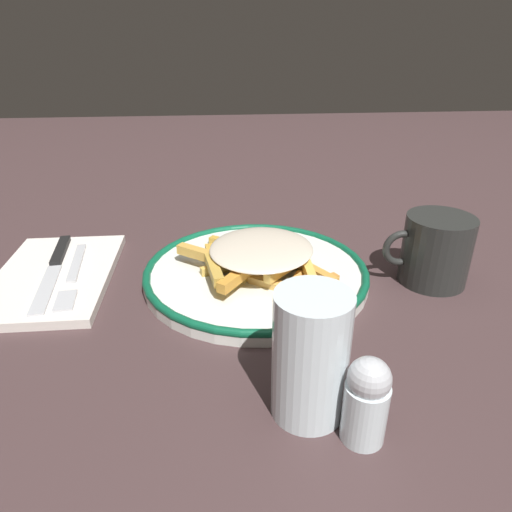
% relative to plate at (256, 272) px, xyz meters
% --- Properties ---
extents(ground_plane, '(2.60, 2.60, 0.00)m').
position_rel_plate_xyz_m(ground_plane, '(0.00, 0.00, -0.01)').
color(ground_plane, '#412E2F').
extents(plate, '(0.30, 0.30, 0.02)m').
position_rel_plate_xyz_m(plate, '(0.00, 0.00, 0.00)').
color(plate, white).
rests_on(plate, ground_plane).
extents(fries_heap, '(0.21, 0.18, 0.04)m').
position_rel_plate_xyz_m(fries_heap, '(-0.00, 0.00, 0.03)').
color(fries_heap, gold).
rests_on(fries_heap, plate).
extents(napkin, '(0.15, 0.23, 0.01)m').
position_rel_plate_xyz_m(napkin, '(0.27, -0.02, -0.00)').
color(napkin, silver).
rests_on(napkin, ground_plane).
extents(fork, '(0.04, 0.18, 0.00)m').
position_rel_plate_xyz_m(fork, '(0.24, -0.01, 0.00)').
color(fork, silver).
rests_on(fork, napkin).
extents(knife, '(0.04, 0.21, 0.01)m').
position_rel_plate_xyz_m(knife, '(0.27, -0.04, 0.00)').
color(knife, black).
rests_on(knife, napkin).
extents(water_glass, '(0.06, 0.06, 0.12)m').
position_rel_plate_xyz_m(water_glass, '(-0.02, 0.24, 0.05)').
color(water_glass, silver).
rests_on(water_glass, ground_plane).
extents(coffee_mug, '(0.12, 0.09, 0.09)m').
position_rel_plate_xyz_m(coffee_mug, '(-0.23, 0.02, 0.03)').
color(coffee_mug, '#272826').
rests_on(coffee_mug, ground_plane).
extents(salt_shaker, '(0.04, 0.04, 0.08)m').
position_rel_plate_xyz_m(salt_shaker, '(-0.06, 0.27, 0.03)').
color(salt_shaker, silver).
rests_on(salt_shaker, ground_plane).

